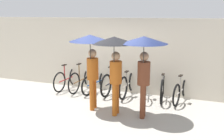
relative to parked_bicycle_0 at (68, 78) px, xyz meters
name	(u,v)px	position (x,y,z in m)	size (l,w,h in m)	color
ground_plane	(98,115)	(1.99, -1.86, -0.37)	(30.00, 30.00, 0.00)	#9E998E
back_wall	(123,56)	(1.99, 0.36, 0.89)	(11.98, 0.12, 2.52)	beige
parked_bicycle_0	(68,78)	(0.00, 0.00, 0.00)	(0.44, 1.69, 1.03)	black
parked_bicycle_1	(82,79)	(0.57, 0.04, 0.02)	(0.44, 1.81, 1.10)	black
parked_bicycle_2	(97,82)	(1.14, 0.00, -0.02)	(0.50, 1.68, 1.01)	black
parked_bicycle_3	(113,81)	(1.71, 0.09, 0.02)	(0.44, 1.81, 1.00)	black
parked_bicycle_4	(128,84)	(2.27, 0.02, 0.01)	(0.44, 1.71, 0.99)	black
parked_bicycle_5	(145,86)	(2.84, 0.00, 0.01)	(0.46, 1.67, 1.09)	black
parked_bicycle_6	(163,87)	(3.41, 0.01, 0.02)	(0.44, 1.74, 1.04)	black
parked_bicycle_7	(181,90)	(3.98, 0.01, -0.01)	(0.49, 1.68, 1.11)	black
pedestrian_leading	(91,50)	(1.70, -1.61, 1.33)	(1.10, 1.10, 2.12)	#B25619
pedestrian_center	(115,53)	(2.42, -1.75, 1.32)	(1.11, 1.11, 2.11)	#B25619
pedestrian_trailing	(144,52)	(3.16, -1.68, 1.36)	(1.15, 1.15, 2.13)	brown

